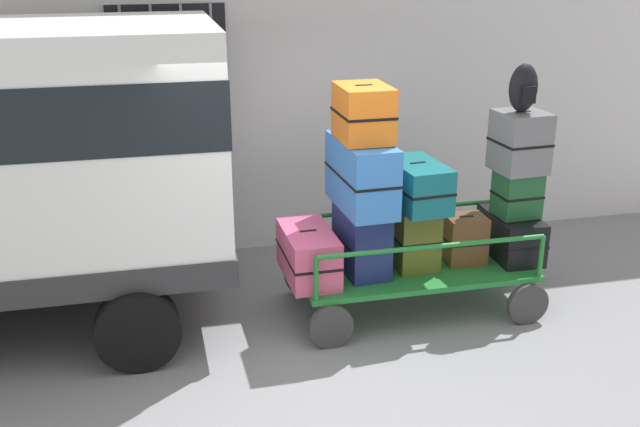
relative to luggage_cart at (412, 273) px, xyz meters
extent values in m
plane|color=gray|center=(-1.00, -0.50, -0.37)|extent=(40.00, 40.00, 0.00)
cube|color=silver|center=(-1.00, 2.00, 2.13)|extent=(12.00, 0.30, 5.00)
cube|color=black|center=(-2.08, 1.83, 1.63)|extent=(1.20, 0.04, 1.50)
cylinder|color=gray|center=(-2.53, 1.79, 1.63)|extent=(0.03, 0.03, 1.50)
cylinder|color=gray|center=(-2.23, 1.79, 1.63)|extent=(0.03, 0.03, 1.50)
cylinder|color=gray|center=(-1.93, 1.79, 1.63)|extent=(0.03, 0.03, 1.50)
cylinder|color=gray|center=(-1.63, 1.79, 1.63)|extent=(0.03, 0.03, 1.50)
cylinder|color=black|center=(-2.56, -0.50, -0.02)|extent=(0.70, 0.22, 0.70)
cube|color=#1E722D|center=(0.00, 0.00, 0.05)|extent=(2.19, 1.07, 0.05)
cylinder|color=#383838|center=(0.94, -0.55, -0.17)|extent=(0.40, 0.06, 0.40)
cylinder|color=#383838|center=(0.94, 0.55, -0.17)|extent=(0.40, 0.06, 0.40)
cylinder|color=#383838|center=(-0.94, -0.55, -0.17)|extent=(0.40, 0.06, 0.40)
cylinder|color=#383838|center=(-0.94, 0.55, -0.17)|extent=(0.40, 0.06, 0.40)
cylinder|color=#1E722D|center=(1.06, -0.49, 0.28)|extent=(0.04, 0.04, 0.39)
cylinder|color=#1E722D|center=(1.06, 0.49, 0.28)|extent=(0.04, 0.04, 0.39)
cylinder|color=#1E722D|center=(-1.06, -0.49, 0.28)|extent=(0.04, 0.04, 0.39)
cylinder|color=#1E722D|center=(-1.06, 0.49, 0.28)|extent=(0.04, 0.04, 0.39)
cylinder|color=#1E722D|center=(0.00, -0.49, 0.47)|extent=(2.11, 0.04, 0.04)
cylinder|color=#1E722D|center=(0.00, 0.49, 0.47)|extent=(2.11, 0.04, 0.04)
cube|color=#CC4C72|center=(-1.02, -0.01, 0.30)|extent=(0.44, 0.84, 0.45)
cube|color=black|center=(-1.02, -0.01, 0.30)|extent=(0.45, 0.85, 0.02)
cube|color=black|center=(-1.02, -0.01, 0.52)|extent=(0.15, 0.03, 0.02)
cube|color=navy|center=(-0.51, 0.00, 0.38)|extent=(0.41, 0.67, 0.61)
cube|color=black|center=(-0.51, 0.00, 0.38)|extent=(0.42, 0.68, 0.02)
cube|color=black|center=(-0.51, 0.00, 0.68)|extent=(0.13, 0.04, 0.02)
cube|color=#3372C6|center=(-0.51, 0.04, 1.01)|extent=(0.46, 0.94, 0.62)
cube|color=black|center=(-0.51, 0.04, 1.01)|extent=(0.47, 0.95, 0.02)
cube|color=black|center=(-0.51, 0.04, 1.32)|extent=(0.15, 0.04, 0.02)
cube|color=orange|center=(-0.51, 0.03, 1.57)|extent=(0.44, 0.58, 0.48)
cube|color=black|center=(-0.51, 0.03, 1.57)|extent=(0.45, 0.59, 0.02)
cube|color=black|center=(-0.51, 0.03, 1.81)|extent=(0.15, 0.03, 0.02)
cube|color=#4C5119|center=(0.00, 0.02, 0.38)|extent=(0.39, 0.52, 0.60)
cube|color=black|center=(0.00, 0.02, 0.38)|extent=(0.40, 0.53, 0.02)
cube|color=black|center=(0.00, 0.02, 0.67)|extent=(0.13, 0.03, 0.02)
cube|color=#0F5960|center=(0.00, -0.03, 0.89)|extent=(0.48, 0.77, 0.42)
cube|color=black|center=(0.00, -0.03, 0.89)|extent=(0.49, 0.78, 0.02)
cube|color=black|center=(0.00, -0.03, 1.09)|extent=(0.15, 0.04, 0.02)
cube|color=brown|center=(0.51, -0.03, 0.31)|extent=(0.38, 0.32, 0.46)
cube|color=black|center=(0.51, -0.03, 0.31)|extent=(0.39, 0.33, 0.02)
cube|color=black|center=(0.51, -0.03, 0.54)|extent=(0.13, 0.03, 0.02)
cube|color=black|center=(1.02, 0.02, 0.29)|extent=(0.43, 0.79, 0.42)
cube|color=black|center=(1.02, 0.02, 0.29)|extent=(0.44, 0.80, 0.02)
cube|color=black|center=(1.02, 0.02, 0.50)|extent=(0.14, 0.03, 0.02)
cube|color=#194C28|center=(1.02, -0.03, 0.72)|extent=(0.40, 0.36, 0.43)
cube|color=black|center=(1.02, -0.03, 0.72)|extent=(0.41, 0.37, 0.02)
cube|color=black|center=(1.02, -0.03, 0.93)|extent=(0.13, 0.04, 0.02)
cube|color=slate|center=(1.02, 0.01, 1.22)|extent=(0.46, 0.49, 0.56)
cube|color=black|center=(1.02, 0.01, 1.22)|extent=(0.47, 0.50, 0.02)
cube|color=black|center=(1.02, 0.01, 1.50)|extent=(0.15, 0.04, 0.02)
ellipsoid|color=black|center=(0.98, -0.02, 1.73)|extent=(0.27, 0.19, 0.44)
cube|color=black|center=(0.98, -0.11, 1.69)|extent=(0.14, 0.06, 0.15)
camera|label=1|loc=(-2.37, -6.13, 2.98)|focal=42.03mm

